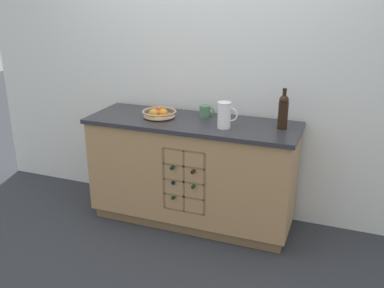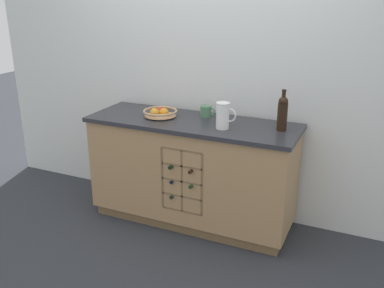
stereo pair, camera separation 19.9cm
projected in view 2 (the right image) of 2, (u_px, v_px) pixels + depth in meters
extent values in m
plane|color=#2D3035|center=(192.00, 219.00, 3.76)|extent=(14.00, 14.00, 0.00)
cube|color=silver|center=(209.00, 68.00, 3.62)|extent=(4.40, 0.06, 2.55)
cube|color=brown|center=(192.00, 215.00, 3.75)|extent=(1.63, 0.49, 0.09)
cube|color=tan|center=(192.00, 169.00, 3.60)|extent=(1.69, 0.55, 0.78)
cube|color=#2D2D33|center=(192.00, 123.00, 3.46)|extent=(1.73, 0.59, 0.03)
cube|color=brown|center=(187.00, 177.00, 3.43)|extent=(0.34, 0.01, 0.52)
cube|color=brown|center=(165.00, 175.00, 3.45)|extent=(0.02, 0.10, 0.52)
cube|color=brown|center=(204.00, 183.00, 3.32)|extent=(0.02, 0.10, 0.52)
cube|color=brown|center=(184.00, 208.00, 3.47)|extent=(0.34, 0.10, 0.02)
cube|color=brown|center=(184.00, 194.00, 3.43)|extent=(0.34, 0.10, 0.02)
cube|color=brown|center=(184.00, 179.00, 3.39)|extent=(0.34, 0.10, 0.02)
cube|color=brown|center=(184.00, 164.00, 3.34)|extent=(0.34, 0.10, 0.02)
cube|color=brown|center=(184.00, 148.00, 3.30)|extent=(0.34, 0.10, 0.02)
cube|color=brown|center=(184.00, 179.00, 3.39)|extent=(0.02, 0.10, 0.52)
cylinder|color=black|center=(180.00, 189.00, 3.56)|extent=(0.08, 0.19, 0.08)
cylinder|color=black|center=(173.00, 196.00, 3.44)|extent=(0.03, 0.08, 0.03)
cylinder|color=black|center=(182.00, 173.00, 3.54)|extent=(0.08, 0.21, 0.08)
cylinder|color=black|center=(174.00, 180.00, 3.41)|extent=(0.03, 0.09, 0.03)
cylinder|color=#19381E|center=(199.00, 179.00, 3.44)|extent=(0.07, 0.18, 0.07)
cylinder|color=#19381E|center=(192.00, 186.00, 3.32)|extent=(0.03, 0.08, 0.03)
cylinder|color=black|center=(180.00, 160.00, 3.47)|extent=(0.08, 0.21, 0.08)
cylinder|color=black|center=(172.00, 166.00, 3.35)|extent=(0.03, 0.09, 0.03)
cylinder|color=black|center=(200.00, 163.00, 3.41)|extent=(0.07, 0.21, 0.07)
cylinder|color=black|center=(192.00, 170.00, 3.28)|extent=(0.03, 0.09, 0.03)
cylinder|color=tan|center=(160.00, 116.00, 3.56)|extent=(0.13, 0.13, 0.01)
cone|color=tan|center=(160.00, 113.00, 3.55)|extent=(0.26, 0.26, 0.05)
torus|color=tan|center=(160.00, 111.00, 3.55)|extent=(0.29, 0.29, 0.02)
sphere|color=red|center=(160.00, 111.00, 3.58)|extent=(0.07, 0.07, 0.07)
sphere|color=gold|center=(155.00, 113.00, 3.50)|extent=(0.08, 0.08, 0.08)
sphere|color=orange|center=(164.00, 113.00, 3.51)|extent=(0.08, 0.08, 0.08)
cylinder|color=white|center=(223.00, 116.00, 3.23)|extent=(0.10, 0.10, 0.20)
torus|color=white|center=(223.00, 103.00, 3.20)|extent=(0.11, 0.11, 0.01)
torus|color=white|center=(229.00, 115.00, 3.21)|extent=(0.11, 0.01, 0.11)
cylinder|color=#4C7A56|center=(206.00, 111.00, 3.55)|extent=(0.09, 0.09, 0.09)
torus|color=#4C7A56|center=(211.00, 112.00, 3.53)|extent=(0.07, 0.01, 0.07)
cylinder|color=black|center=(282.00, 117.00, 3.19)|extent=(0.08, 0.08, 0.21)
sphere|color=black|center=(283.00, 101.00, 3.15)|extent=(0.07, 0.07, 0.07)
cylinder|color=black|center=(284.00, 97.00, 3.13)|extent=(0.03, 0.03, 0.09)
cylinder|color=black|center=(284.00, 90.00, 3.12)|extent=(0.03, 0.03, 0.01)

